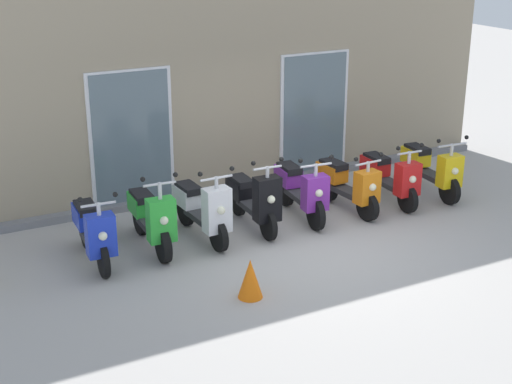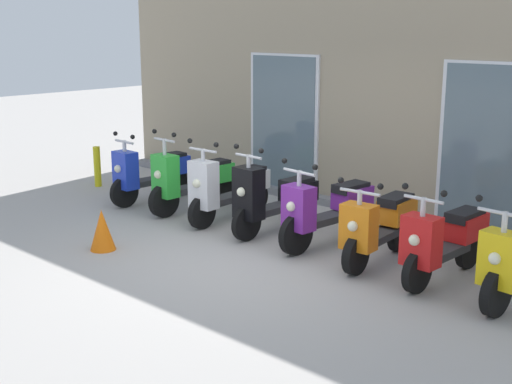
% 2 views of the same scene
% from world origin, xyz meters
% --- Properties ---
extents(ground_plane, '(40.00, 40.00, 0.00)m').
position_xyz_m(ground_plane, '(0.00, 0.00, 0.00)').
color(ground_plane, '#A8A39E').
extents(storefront_facade, '(10.83, 0.50, 4.04)m').
position_xyz_m(storefront_facade, '(-0.00, 3.00, 1.96)').
color(storefront_facade, gray).
rests_on(storefront_facade, ground_plane).
extents(scooter_blue, '(0.53, 1.52, 1.16)m').
position_xyz_m(scooter_blue, '(-2.96, 1.04, 0.48)').
color(scooter_blue, black).
rests_on(scooter_blue, ground_plane).
extents(scooter_green, '(0.53, 1.61, 1.27)m').
position_xyz_m(scooter_green, '(-2.08, 1.12, 0.47)').
color(scooter_green, black).
rests_on(scooter_green, ground_plane).
extents(scooter_white, '(0.57, 1.60, 1.23)m').
position_xyz_m(scooter_white, '(-1.29, 1.09, 0.48)').
color(scooter_white, black).
rests_on(scooter_white, ground_plane).
extents(scooter_black, '(0.52, 1.58, 1.25)m').
position_xyz_m(scooter_black, '(-0.43, 1.09, 0.49)').
color(scooter_black, black).
rests_on(scooter_black, ground_plane).
extents(scooter_purple, '(0.58, 1.65, 1.17)m').
position_xyz_m(scooter_purple, '(0.44, 1.13, 0.48)').
color(scooter_purple, black).
rests_on(scooter_purple, ground_plane).
extents(scooter_orange, '(0.57, 1.51, 1.09)m').
position_xyz_m(scooter_orange, '(1.27, 1.02, 0.46)').
color(scooter_orange, black).
rests_on(scooter_orange, ground_plane).
extents(scooter_red, '(0.52, 1.54, 1.14)m').
position_xyz_m(scooter_red, '(2.11, 1.01, 0.46)').
color(scooter_red, black).
rests_on(scooter_red, ground_plane).
extents(traffic_cone, '(0.32, 0.32, 0.52)m').
position_xyz_m(traffic_cone, '(-1.53, -0.90, 0.26)').
color(traffic_cone, orange).
rests_on(traffic_cone, ground_plane).
extents(curb_bollard, '(0.12, 0.12, 0.70)m').
position_xyz_m(curb_bollard, '(-4.49, 1.09, 0.35)').
color(curb_bollard, yellow).
rests_on(curb_bollard, ground_plane).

